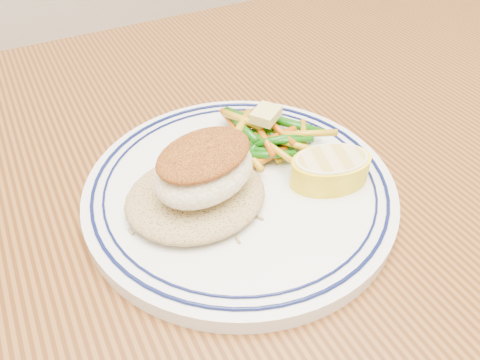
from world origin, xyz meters
name	(u,v)px	position (x,y,z in m)	size (l,w,h in m)	color
dining_table	(247,300)	(0.00, 0.00, 0.65)	(1.50, 0.90, 0.75)	#4E290F
plate	(240,189)	(0.02, 0.04, 0.76)	(0.27, 0.27, 0.02)	white
rice_pilaf	(196,193)	(-0.03, 0.04, 0.78)	(0.12, 0.11, 0.02)	#9E844F
fish_fillet	(205,168)	(-0.02, 0.04, 0.80)	(0.10, 0.09, 0.04)	#FAF1CF
vegetable_pile	(266,135)	(0.06, 0.08, 0.78)	(0.11, 0.11, 0.03)	#BB8E14
butter_pat	(266,114)	(0.07, 0.08, 0.80)	(0.03, 0.02, 0.01)	#E1C96E
lemon_wedge	(330,168)	(0.09, 0.01, 0.78)	(0.08, 0.08, 0.03)	yellow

